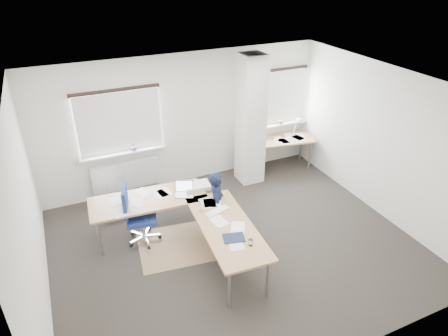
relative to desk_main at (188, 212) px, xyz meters
name	(u,v)px	position (x,y,z in m)	size (l,w,h in m)	color
ground	(234,245)	(0.71, -0.32, -0.69)	(6.00, 6.00, 0.00)	#292621
room_shell	(234,142)	(0.89, 0.14, 1.05)	(6.04, 5.04, 2.82)	silver
floor_mat	(179,245)	(-0.16, 0.09, -0.69)	(1.38, 1.17, 0.01)	#937150
white_crate	(115,208)	(-1.00, 1.47, -0.55)	(0.48, 0.33, 0.29)	white
desk_main	(188,212)	(0.00, 0.00, 0.00)	(2.41, 2.76, 0.96)	#A17645
desk_side	(282,140)	(2.96, 1.84, -0.01)	(1.50, 0.93, 1.22)	#A17645
task_chair	(141,226)	(-0.72, 0.48, -0.39)	(0.61, 0.60, 1.09)	navy
person	(217,204)	(0.59, 0.14, -0.08)	(0.45, 0.29, 1.23)	black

